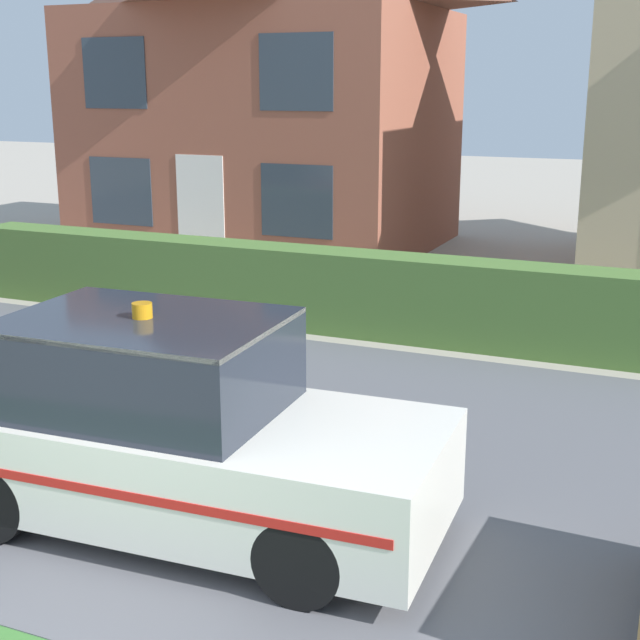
{
  "coord_description": "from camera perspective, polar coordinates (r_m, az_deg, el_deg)",
  "views": [
    {
      "loc": [
        3.42,
        -2.77,
        3.37
      ],
      "look_at": [
        -0.05,
        5.25,
        1.05
      ],
      "focal_mm": 50.0,
      "sensor_mm": 36.0,
      "label": 1
    }
  ],
  "objects": [
    {
      "name": "garden_hedge",
      "position": [
        12.07,
        5.93,
        1.38
      ],
      "size": [
        14.3,
        0.68,
        1.14
      ],
      "primitive_type": "cube",
      "color": "#4C7233",
      "rests_on": "ground"
    },
    {
      "name": "house_left",
      "position": [
        19.16,
        -3.26,
        15.62
      ],
      "size": [
        7.19,
        5.77,
        7.1
      ],
      "color": "#93513D",
      "rests_on": "ground"
    },
    {
      "name": "police_car",
      "position": [
        7.03,
        -9.32,
        -6.94
      ],
      "size": [
        4.1,
        1.87,
        1.76
      ],
      "rotation": [
        0.0,
        0.0,
        0.05
      ],
      "color": "black",
      "rests_on": "road_strip"
    },
    {
      "name": "road_strip",
      "position": [
        8.64,
        -1.89,
        -8.06
      ],
      "size": [
        28.0,
        6.79,
        0.01
      ],
      "primitive_type": "cube",
      "color": "#5B5B60",
      "rests_on": "ground"
    }
  ]
}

